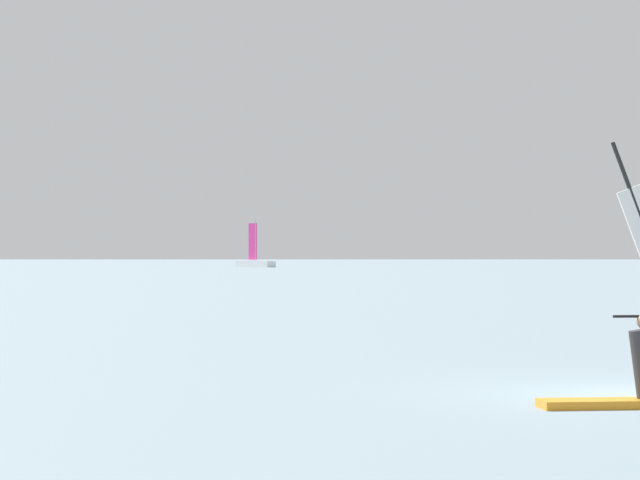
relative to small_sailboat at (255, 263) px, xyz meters
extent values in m
cube|color=orange|center=(-26.16, -247.92, -0.82)|extent=(2.31, 0.73, 0.12)
cube|color=#4C564C|center=(89.88, 1478.31, 16.18)|extent=(1084.32, 459.91, 34.12)
cube|color=white|center=(0.02, -0.03, -0.26)|extent=(7.24, 8.86, 1.23)
cylinder|color=#B2B2B7|center=(0.02, -0.03, 4.66)|extent=(0.16, 0.16, 8.62)
cube|color=#D8338C|center=(-0.44, 0.62, 4.23)|extent=(1.46, 2.00, 7.24)
camera|label=1|loc=(-33.57, -265.90, 1.24)|focal=76.16mm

